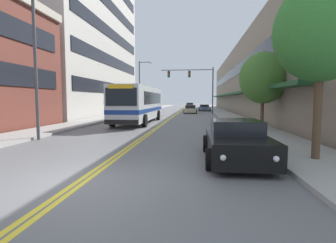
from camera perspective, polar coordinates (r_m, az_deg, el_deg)
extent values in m
plane|color=slate|center=(43.32, 2.38, 2.02)|extent=(240.00, 240.00, 0.00)
cube|color=#9E9B96|center=(44.32, -6.58, 2.14)|extent=(2.83, 106.00, 0.14)
cube|color=#9E9B96|center=(43.41, 11.53, 2.02)|extent=(2.83, 106.00, 0.14)
cube|color=yellow|center=(43.33, 2.25, 2.02)|extent=(0.14, 106.00, 0.01)
cube|color=yellow|center=(43.31, 2.51, 2.02)|extent=(0.14, 106.00, 0.01)
cube|color=#BCB7AD|center=(41.41, -20.64, 21.98)|extent=(12.00, 26.43, 29.08)
cube|color=black|center=(37.25, -11.76, 7.06)|extent=(0.08, 24.31, 1.40)
cube|color=black|center=(37.58, -11.86, 12.61)|extent=(0.08, 24.31, 1.40)
cube|color=black|center=(38.25, -11.95, 18.01)|extent=(0.08, 24.31, 1.40)
cube|color=black|center=(39.24, -12.05, 23.18)|extent=(0.08, 24.31, 1.40)
cube|color=gray|center=(44.34, 19.03, 8.34)|extent=(8.00, 68.00, 10.08)
cube|color=#1E4C28|center=(43.48, 13.06, 5.73)|extent=(1.10, 61.20, 0.24)
cube|color=black|center=(43.74, 13.82, 10.11)|extent=(0.08, 61.20, 1.40)
cube|color=silver|center=(23.97, -6.24, 3.99)|extent=(2.45, 11.59, 2.84)
cube|color=navy|center=(23.98, -6.23, 2.63)|extent=(2.47, 11.61, 0.32)
cube|color=black|center=(24.53, -5.96, 5.07)|extent=(2.48, 9.04, 1.02)
cube|color=black|center=(18.33, -10.20, 5.30)|extent=(2.21, 0.04, 1.25)
cube|color=yellow|center=(18.34, -10.24, 7.52)|extent=(1.77, 0.06, 0.28)
cube|color=black|center=(18.38, -10.13, -0.15)|extent=(2.41, 0.08, 0.32)
cylinder|color=black|center=(20.56, -12.01, 0.25)|extent=(0.30, 1.00, 1.00)
cylinder|color=black|center=(19.91, -5.12, 0.19)|extent=(0.30, 1.00, 1.00)
cylinder|color=black|center=(27.40, -7.35, 1.42)|extent=(0.30, 1.00, 1.00)
cylinder|color=black|center=(26.92, -2.14, 1.40)|extent=(0.30, 1.00, 1.00)
cube|color=white|center=(36.16, -5.34, 2.27)|extent=(1.72, 4.25, 0.68)
cube|color=black|center=(36.31, -5.29, 3.21)|extent=(1.48, 1.87, 0.51)
cylinder|color=black|center=(35.08, -7.18, 1.86)|extent=(0.22, 0.64, 0.64)
cylinder|color=black|center=(34.71, -4.35, 1.85)|extent=(0.22, 0.64, 0.64)
cylinder|color=black|center=(37.64, -6.25, 2.06)|extent=(0.22, 0.64, 0.64)
cylinder|color=black|center=(37.30, -3.61, 2.06)|extent=(0.22, 0.64, 0.64)
sphere|color=silver|center=(34.20, -7.05, 2.17)|extent=(0.16, 0.16, 0.16)
sphere|color=silver|center=(33.94, -5.07, 2.16)|extent=(0.16, 0.16, 0.16)
cube|color=red|center=(38.37, -5.61, 2.46)|extent=(0.18, 0.04, 0.10)
cube|color=red|center=(38.14, -3.79, 2.46)|extent=(0.18, 0.04, 0.10)
cube|color=black|center=(9.36, 14.57, -4.86)|extent=(1.90, 4.59, 0.73)
cube|color=black|center=(9.46, 14.48, -1.07)|extent=(1.64, 2.02, 0.47)
cylinder|color=black|center=(7.91, 8.98, -8.13)|extent=(0.22, 0.65, 0.65)
cylinder|color=black|center=(8.24, 22.76, -7.92)|extent=(0.22, 0.65, 0.65)
cylinder|color=black|center=(10.71, 8.26, -4.73)|extent=(0.22, 0.65, 0.65)
cylinder|color=black|center=(10.95, 18.52, -4.72)|extent=(0.22, 0.65, 0.65)
sphere|color=silver|center=(7.01, 11.89, -7.72)|extent=(0.16, 0.16, 0.16)
sphere|color=silver|center=(7.27, 22.50, -7.54)|extent=(0.16, 0.16, 0.16)
cube|color=red|center=(11.56, 9.55, -2.77)|extent=(0.18, 0.04, 0.10)
cube|color=red|center=(11.72, 16.26, -2.79)|extent=(0.18, 0.04, 0.10)
cube|color=#475675|center=(49.30, 7.92, 2.85)|extent=(1.89, 4.24, 0.58)
cube|color=black|center=(49.46, 7.93, 3.44)|extent=(1.63, 1.87, 0.43)
cylinder|color=black|center=(47.98, 6.81, 2.63)|extent=(0.22, 0.62, 0.62)
cylinder|color=black|center=(48.04, 9.12, 2.60)|extent=(0.22, 0.62, 0.62)
cylinder|color=black|center=(50.60, 6.78, 2.74)|extent=(0.22, 0.62, 0.62)
cylinder|color=black|center=(50.66, 8.98, 2.72)|extent=(0.22, 0.62, 0.62)
sphere|color=silver|center=(47.15, 7.19, 2.80)|extent=(0.16, 0.16, 0.16)
sphere|color=silver|center=(47.19, 8.81, 2.79)|extent=(0.16, 0.16, 0.16)
cube|color=red|center=(51.42, 7.10, 2.97)|extent=(0.18, 0.04, 0.10)
cube|color=red|center=(51.45, 8.61, 2.95)|extent=(0.18, 0.04, 0.10)
cube|color=#BCAD89|center=(40.97, 4.92, 2.48)|extent=(1.75, 4.61, 0.58)
cube|color=black|center=(41.14, 4.93, 3.26)|extent=(1.51, 2.03, 0.52)
cylinder|color=black|center=(39.58, 3.57, 2.19)|extent=(0.22, 0.61, 0.61)
cylinder|color=black|center=(39.54, 6.17, 2.17)|extent=(0.22, 0.61, 0.61)
cylinder|color=black|center=(42.43, 3.75, 2.36)|extent=(0.22, 0.61, 0.61)
cylinder|color=black|center=(42.39, 6.18, 2.34)|extent=(0.22, 0.61, 0.61)
sphere|color=silver|center=(38.67, 3.93, 2.40)|extent=(0.16, 0.16, 0.16)
sphere|color=silver|center=(38.64, 5.75, 2.38)|extent=(0.16, 0.16, 0.16)
cube|color=red|center=(43.30, 4.16, 2.65)|extent=(0.18, 0.04, 0.10)
cube|color=red|center=(43.27, 5.83, 2.64)|extent=(0.18, 0.04, 0.10)
cube|color=beige|center=(61.59, 4.77, 3.31)|extent=(1.77, 4.55, 0.70)
cube|color=black|center=(61.76, 4.78, 3.87)|extent=(1.52, 2.00, 0.50)
cylinder|color=black|center=(60.22, 3.87, 3.08)|extent=(0.22, 0.62, 0.62)
cylinder|color=black|center=(60.17, 5.60, 3.07)|extent=(0.22, 0.62, 0.62)
cylinder|color=black|center=(63.04, 3.98, 3.15)|extent=(0.22, 0.62, 0.62)
cylinder|color=black|center=(62.99, 5.63, 3.14)|extent=(0.22, 0.62, 0.62)
sphere|color=silver|center=(59.32, 4.11, 3.29)|extent=(0.16, 0.16, 0.16)
sphere|color=silver|center=(59.29, 5.31, 3.28)|extent=(0.16, 0.16, 0.16)
cube|color=red|center=(63.89, 4.25, 3.39)|extent=(0.18, 0.04, 0.10)
cube|color=red|center=(63.86, 5.40, 3.39)|extent=(0.18, 0.04, 0.10)
cylinder|color=#47474C|center=(38.47, 9.71, 6.61)|extent=(0.18, 0.18, 6.72)
cylinder|color=#47474C|center=(38.64, 4.11, 11.14)|extent=(7.50, 0.11, 0.11)
cube|color=black|center=(38.57, 4.67, 10.25)|extent=(0.34, 0.26, 0.92)
sphere|color=red|center=(38.44, 4.67, 10.68)|extent=(0.18, 0.18, 0.18)
sphere|color=yellow|center=(38.41, 4.67, 10.27)|extent=(0.18, 0.18, 0.18)
sphere|color=green|center=(38.38, 4.66, 9.86)|extent=(0.18, 0.18, 0.18)
cylinder|color=black|center=(38.62, 4.68, 11.03)|extent=(0.02, 0.02, 0.14)
cube|color=black|center=(38.77, 0.17, 10.24)|extent=(0.34, 0.26, 0.92)
sphere|color=red|center=(38.64, 0.14, 10.67)|extent=(0.18, 0.18, 0.18)
sphere|color=yellow|center=(38.61, 0.14, 10.26)|extent=(0.18, 0.18, 0.18)
sphere|color=green|center=(38.59, 0.14, 9.85)|extent=(0.18, 0.18, 0.18)
cylinder|color=black|center=(38.82, 0.17, 11.02)|extent=(0.02, 0.02, 0.14)
cylinder|color=#47474C|center=(15.33, -26.97, 13.11)|extent=(0.16, 0.16, 8.89)
cylinder|color=#47474C|center=(38.20, -6.23, 7.29)|extent=(0.16, 0.16, 7.56)
cylinder|color=#47474C|center=(38.37, -5.10, 12.73)|extent=(1.58, 0.10, 0.10)
ellipsoid|color=#B2B2B7|center=(38.21, -3.90, 12.62)|extent=(0.56, 0.28, 0.20)
cylinder|color=brown|center=(9.88, 29.73, 1.21)|extent=(0.26, 0.26, 2.89)
ellipsoid|color=#387F33|center=(10.10, 30.39, 16.68)|extent=(2.96, 2.96, 3.26)
cylinder|color=brown|center=(19.42, 19.79, 1.81)|extent=(0.23, 0.23, 2.07)
ellipsoid|color=#42752D|center=(19.46, 20.00, 8.91)|extent=(3.23, 3.23, 3.56)
cylinder|color=red|center=(13.20, 19.54, -2.49)|extent=(0.25, 0.25, 0.68)
sphere|color=red|center=(13.15, 19.59, -0.74)|extent=(0.23, 0.23, 0.23)
cylinder|color=red|center=(13.15, 18.84, -2.17)|extent=(0.08, 0.11, 0.11)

